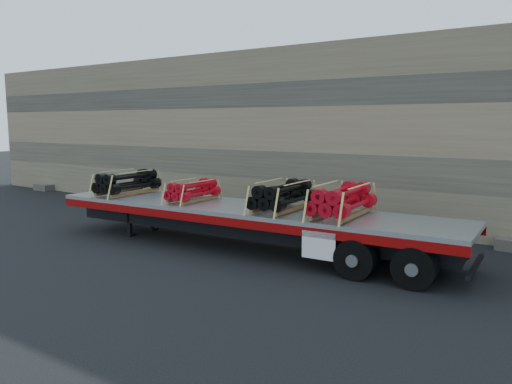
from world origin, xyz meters
TOP-DOWN VIEW (x-y plane):
  - ground at (0.00, 0.00)m, footprint 120.00×120.00m
  - rock_wall at (0.00, 6.50)m, footprint 44.00×3.00m
  - trailer at (-0.22, 0.13)m, footprint 13.81×3.29m
  - bundle_front at (-5.27, -0.11)m, footprint 1.27×2.38m
  - bundle_midfront at (-2.23, 0.03)m, footprint 1.03×1.93m
  - bundle_midrear at (1.18, 0.20)m, footprint 1.28×2.39m
  - bundle_rear at (3.06, 0.29)m, footprint 1.33×2.48m

SIDE VIEW (x-z plane):
  - ground at x=0.00m, z-range 0.00..0.00m
  - trailer at x=-0.22m, z-range 0.00..1.37m
  - bundle_midfront at x=-2.23m, z-range 1.37..2.04m
  - bundle_front at x=-5.27m, z-range 1.37..2.19m
  - bundle_midrear at x=1.18m, z-range 1.37..2.20m
  - bundle_rear at x=3.06m, z-range 1.37..2.23m
  - rock_wall at x=0.00m, z-range 0.00..7.00m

